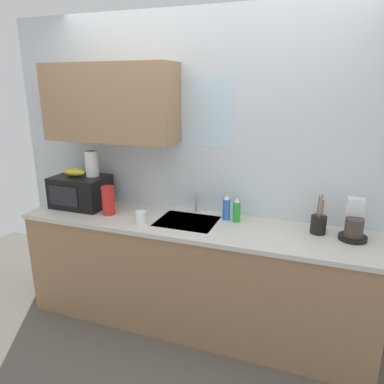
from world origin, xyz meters
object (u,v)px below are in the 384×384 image
Objects in this scene: microwave at (81,191)px; paper_towel_roll at (92,164)px; cereal_canister at (108,200)px; mug_white at (141,217)px; banana_bunch at (74,172)px; coffee_maker at (354,224)px; dish_soap_bottle_green at (237,210)px; dish_soap_bottle_blue at (226,208)px; utensil_crock at (318,224)px.

paper_towel_roll is at bearing 27.17° from microwave.
cereal_canister is 2.52× the size of mug_white.
cereal_canister is at bearing -32.01° from paper_towel_roll.
banana_bunch reaches higher than cereal_canister.
coffee_maker is 0.84m from dish_soap_bottle_green.
utensil_crock is at bearing -3.62° from dish_soap_bottle_blue.
cereal_canister is (0.34, -0.10, -0.02)m from microwave.
coffee_maker reaches higher than cereal_canister.
utensil_crock is at bearing 5.91° from cereal_canister.
microwave is 1.29m from dish_soap_bottle_blue.
dish_soap_bottle_green is (1.27, 0.05, -0.29)m from paper_towel_roll.
microwave is 0.72m from mug_white.
cereal_canister is at bearing -14.38° from banana_bunch.
coffee_maker is (2.21, 0.06, -0.03)m from microwave.
dish_soap_bottle_blue is at bearing 4.87° from banana_bunch.
mug_white is (-0.60, -0.30, -0.05)m from dish_soap_bottle_blue.
banana_bunch is 1.02× the size of dish_soap_bottle_green.
dish_soap_bottle_blue is at bearing 12.73° from cereal_canister.
paper_towel_roll is 1.31m from dish_soap_bottle_green.
utensil_crock reaches higher than microwave.
dish_soap_bottle_green is at bearing 177.46° from coffee_maker.
coffee_maker is (2.26, 0.06, -0.20)m from banana_bunch.
coffee_maker reaches higher than mug_white.
mug_white is at bearing -168.66° from utensil_crock.
dish_soap_bottle_blue is (1.34, 0.11, -0.21)m from banana_bunch.
paper_towel_roll reaches higher than mug_white.
dish_soap_bottle_green is at bearing 2.04° from paper_towel_roll.
coffee_maker is (2.11, 0.01, -0.28)m from paper_towel_roll.
coffee_maker is 0.94× the size of utensil_crock.
coffee_maker is 0.23m from utensil_crock.
mug_white is (-0.69, -0.29, -0.04)m from dish_soap_bottle_green.
utensil_crock is (-0.23, 0.01, -0.03)m from coffee_maker.
cereal_canister is (0.24, -0.15, -0.26)m from paper_towel_roll.
banana_bunch is at bearing -176.17° from dish_soap_bottle_green.
coffee_maker reaches higher than dish_soap_bottle_blue.
utensil_crock is at bearing 177.16° from coffee_maker.
dish_soap_bottle_green is at bearing 22.54° from mug_white.
paper_towel_roll is at bearing -176.92° from dish_soap_bottle_blue.
microwave is 4.84× the size of mug_white.
mug_white is (0.74, -0.19, -0.26)m from banana_bunch.
dish_soap_bottle_green is at bearing 10.71° from cereal_canister.
banana_bunch reaches higher than mug_white.
paper_towel_roll is 2.13m from coffee_maker.
dish_soap_bottle_blue is at bearing 168.18° from dish_soap_bottle_green.
cereal_canister is 0.80× the size of utensil_crock.
dish_soap_bottle_green reaches higher than mug_white.
utensil_crock is (1.30, 0.26, 0.02)m from mug_white.
banana_bunch is at bearing 165.62° from cereal_canister.
cereal_canister is at bearing -167.27° from dish_soap_bottle_blue.
banana_bunch is 1.36m from dish_soap_bottle_blue.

